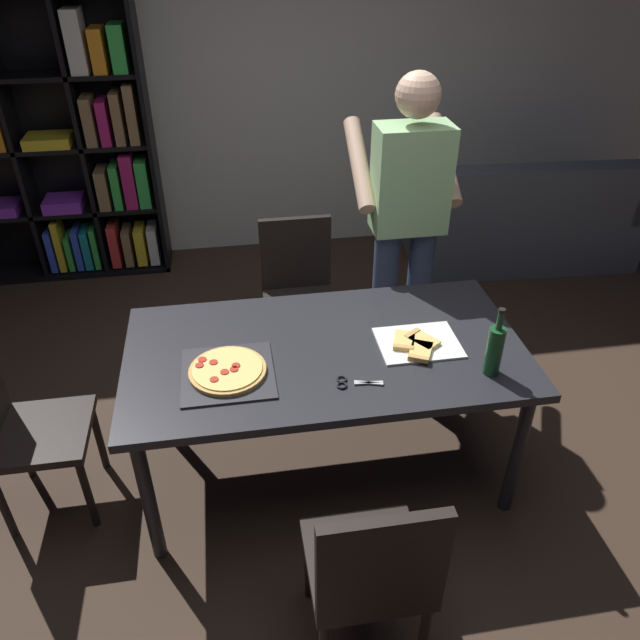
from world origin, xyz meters
TOP-DOWN VIEW (x-y plane):
  - ground_plane at (0.00, 0.00)m, footprint 12.00×12.00m
  - back_wall at (0.00, 2.60)m, footprint 6.40×0.10m
  - dining_table at (0.00, 0.00)m, footprint 1.76×0.93m
  - chair_near_camera at (-0.00, -0.95)m, footprint 0.42×0.42m
  - chair_far_side at (0.00, 0.95)m, footprint 0.42×0.42m
  - chair_left_end at (-1.37, 0.00)m, footprint 0.42×0.42m
  - couch at (1.90, 1.99)m, footprint 1.75×0.94m
  - bookshelf at (-1.51, 2.38)m, footprint 1.40×0.35m
  - person_serving_pizza at (0.56, 0.73)m, footprint 0.55×0.54m
  - pepperoni_pizza_on_tray at (-0.43, -0.12)m, footprint 0.38×0.38m
  - pizza_slices_on_towel at (0.40, -0.05)m, footprint 0.36×0.30m
  - wine_bottle at (0.65, -0.28)m, footprint 0.07×0.07m
  - kitchen_scissors at (0.06, -0.26)m, footprint 0.20×0.09m

SIDE VIEW (x-z plane):
  - ground_plane at x=0.00m, z-range 0.00..0.00m
  - couch at x=1.90m, z-range -0.12..0.73m
  - chair_near_camera at x=0.00m, z-range 0.06..0.96m
  - chair_far_side at x=0.00m, z-range 0.06..0.96m
  - chair_left_end at x=-1.37m, z-range 0.06..0.96m
  - dining_table at x=0.00m, z-range 0.30..1.05m
  - kitchen_scissors at x=0.06m, z-range 0.75..0.76m
  - pizza_slices_on_towel at x=0.40m, z-range 0.75..0.78m
  - pepperoni_pizza_on_tray at x=-0.43m, z-range 0.75..0.78m
  - wine_bottle at x=0.65m, z-range 0.71..1.03m
  - bookshelf at x=-1.51m, z-range -0.01..1.94m
  - person_serving_pizza at x=0.56m, z-range 0.12..1.87m
  - back_wall at x=0.00m, z-range 0.00..2.80m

